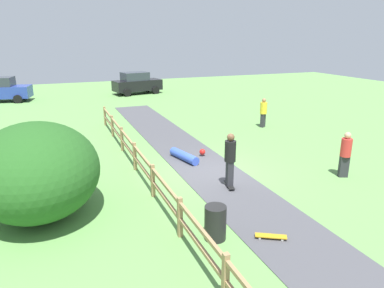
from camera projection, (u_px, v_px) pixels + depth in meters
The scene contains 12 objects.
ground_plane at pixel (210, 172), 13.56m from camera, with size 60.00×60.00×0.00m, color #60934C.
asphalt_path at pixel (210, 172), 13.56m from camera, with size 2.40×28.00×0.02m, color #47474C.
wooden_fence at pixel (143, 164), 12.45m from camera, with size 0.12×18.12×1.10m.
bush_large at pixel (37, 170), 10.01m from camera, with size 3.47×4.17×2.70m, color #23561E.
trash_bin at pixel (215, 223), 8.99m from camera, with size 0.56×0.56×0.90m, color black.
skater_riding at pixel (230, 157), 11.88m from camera, with size 0.45×0.82×1.90m.
skater_fallen at pixel (185, 156), 14.78m from camera, with size 1.43×1.71×0.36m.
skateboard_loose at pixel (271, 236), 9.06m from camera, with size 0.79×0.57×0.08m.
bystander_red at pixel (346, 153), 12.85m from camera, with size 0.49×0.49×1.70m.
bystander_yellow at pixel (263, 111), 19.98m from camera, with size 0.53×0.53×1.65m.
parked_car_black at pixel (137, 83), 31.49m from camera, with size 4.45×2.60×1.92m.
parked_car_blue at pixel (1, 90), 27.71m from camera, with size 4.46×2.66×1.92m.
Camera 1 is at (-5.30, -11.51, 4.99)m, focal length 33.20 mm.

